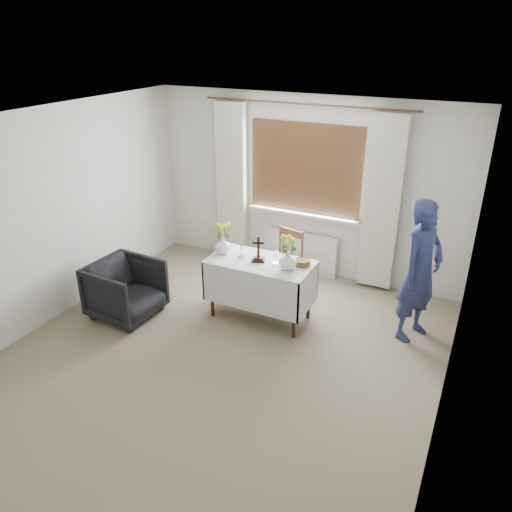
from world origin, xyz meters
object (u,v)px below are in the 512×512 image
Objects in this scene: wooden_chair at (283,264)px; person at (420,271)px; armchair at (126,290)px; flower_vase_left at (223,245)px; wooden_cross at (258,249)px; altar_table at (260,290)px; flower_vase_right at (288,260)px.

wooden_chair is 1.80m from person.
flower_vase_left is (0.99, 0.69, 0.51)m from armchair.
wooden_chair is at bearing 66.01° from wooden_cross.
altar_table is 0.70m from flower_vase_left.
armchair is 0.47× the size of person.
person is (1.74, -0.25, 0.38)m from wooden_chair.
flower_vase_right reaches higher than armchair.
armchair is at bearing -126.46° from wooden_chair.
wooden_cross is at bearing -81.05° from wooden_chair.
person reaches higher than wooden_chair.
altar_table reaches higher than armchair.
altar_table is 1.41× the size of wooden_chair.
flower_vase_right is (1.86, 0.64, 0.52)m from armchair.
wooden_cross reaches higher than armchair.
person is 8.05× the size of flower_vase_left.
altar_table is 6.05× the size of flower_vase_left.
flower_vase_right is (0.35, -0.72, 0.43)m from wooden_chair.
altar_table is 0.54m from wooden_cross.
flower_vase_right reaches higher than altar_table.
altar_table is at bearing 128.22° from person.
flower_vase_left is at bearing -116.60° from wooden_chair.
wooden_cross is at bearing -62.44° from armchair.
altar_table is at bearing -1.31° from flower_vase_left.
altar_table is 0.75× the size of person.
armchair is at bearing -155.53° from altar_table.
wooden_chair reaches higher than armchair.
flower_vase_left is (-0.49, 0.02, -0.06)m from wooden_cross.
wooden_chair is at bearing 106.45° from person.
wooden_chair is 0.94m from flower_vase_left.
person reaches higher than altar_table.
wooden_chair is at bearing 116.22° from flower_vase_right.
armchair is at bearing -161.01° from flower_vase_right.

